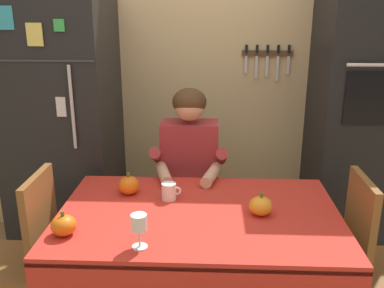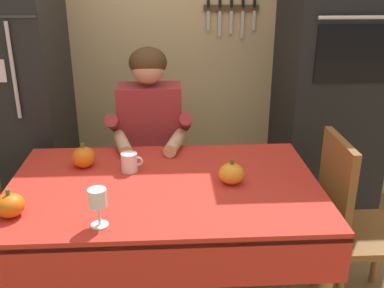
# 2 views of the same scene
# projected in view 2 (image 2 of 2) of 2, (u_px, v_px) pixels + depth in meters

# --- Properties ---
(back_wall_assembly) EXTENTS (3.70, 0.13, 2.60)m
(back_wall_assembly) POSITION_uv_depth(u_px,v_px,m) (170.00, 23.00, 2.97)
(back_wall_assembly) COLOR #D1B784
(back_wall_assembly) RESTS_ON ground
(refrigerator) EXTENTS (0.68, 0.71, 1.80)m
(refrigerator) POSITION_uv_depth(u_px,v_px,m) (6.00, 100.00, 2.70)
(refrigerator) COLOR black
(refrigerator) RESTS_ON ground
(wall_oven) EXTENTS (0.60, 0.64, 2.10)m
(wall_oven) POSITION_uv_depth(u_px,v_px,m) (331.00, 70.00, 2.79)
(wall_oven) COLOR black
(wall_oven) RESTS_ON ground
(dining_table) EXTENTS (1.40, 0.90, 0.74)m
(dining_table) POSITION_uv_depth(u_px,v_px,m) (164.00, 202.00, 2.03)
(dining_table) COLOR #9E6B33
(dining_table) RESTS_ON ground
(chair_behind_person) EXTENTS (0.40, 0.40, 0.93)m
(chair_behind_person) POSITION_uv_depth(u_px,v_px,m) (152.00, 161.00, 2.81)
(chair_behind_person) COLOR tan
(chair_behind_person) RESTS_ON ground
(seated_person) EXTENTS (0.47, 0.55, 1.25)m
(seated_person) POSITION_uv_depth(u_px,v_px,m) (150.00, 138.00, 2.55)
(seated_person) COLOR #38384C
(seated_person) RESTS_ON ground
(chair_right_side) EXTENTS (0.40, 0.40, 0.93)m
(chair_right_side) POSITION_uv_depth(u_px,v_px,m) (352.00, 220.00, 2.16)
(chair_right_side) COLOR brown
(chair_right_side) RESTS_ON ground
(coffee_mug) EXTENTS (0.10, 0.08, 0.09)m
(coffee_mug) POSITION_uv_depth(u_px,v_px,m) (130.00, 162.00, 2.12)
(coffee_mug) COLOR white
(coffee_mug) RESTS_ON dining_table
(wine_glass) EXTENTS (0.07, 0.07, 0.15)m
(wine_glass) POSITION_uv_depth(u_px,v_px,m) (98.00, 200.00, 1.65)
(wine_glass) COLOR white
(wine_glass) RESTS_ON dining_table
(pumpkin_large) EXTENTS (0.11, 0.11, 0.12)m
(pumpkin_large) POSITION_uv_depth(u_px,v_px,m) (10.00, 205.00, 1.74)
(pumpkin_large) COLOR orange
(pumpkin_large) RESTS_ON dining_table
(pumpkin_medium) EXTENTS (0.11, 0.11, 0.12)m
(pumpkin_medium) POSITION_uv_depth(u_px,v_px,m) (231.00, 174.00, 2.00)
(pumpkin_medium) COLOR orange
(pumpkin_medium) RESTS_ON dining_table
(pumpkin_small) EXTENTS (0.11, 0.11, 0.12)m
(pumpkin_small) POSITION_uv_depth(u_px,v_px,m) (84.00, 157.00, 2.16)
(pumpkin_small) COLOR orange
(pumpkin_small) RESTS_ON dining_table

